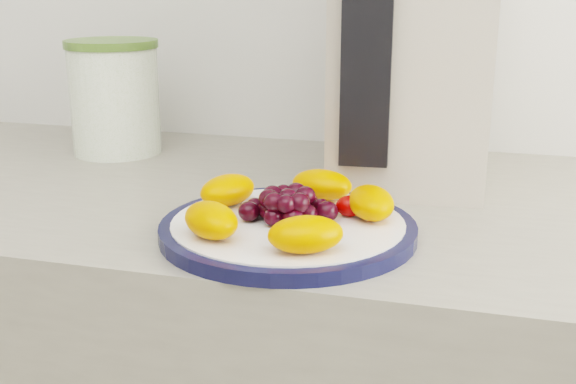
# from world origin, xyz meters

# --- Properties ---
(plate_rim) EXTENTS (0.28, 0.28, 0.01)m
(plate_rim) POSITION_xyz_m (0.11, 1.03, 0.91)
(plate_rim) COLOR #0E1134
(plate_rim) RESTS_ON counter
(plate_face) EXTENTS (0.25, 0.25, 0.02)m
(plate_face) POSITION_xyz_m (0.11, 1.03, 0.91)
(plate_face) COLOR white
(plate_face) RESTS_ON counter
(canister) EXTENTS (0.15, 0.15, 0.17)m
(canister) POSITION_xyz_m (-0.25, 1.33, 0.98)
(canister) COLOR #487414
(canister) RESTS_ON counter
(canister_lid) EXTENTS (0.16, 0.16, 0.01)m
(canister_lid) POSITION_xyz_m (-0.25, 1.33, 1.07)
(canister_lid) COLOR #50722E
(canister_lid) RESTS_ON canister
(appliance_body) EXTENTS (0.22, 0.29, 0.34)m
(appliance_body) POSITION_xyz_m (0.21, 1.32, 1.07)
(appliance_body) COLOR #BBB09F
(appliance_body) RESTS_ON counter
(appliance_panel) EXTENTS (0.06, 0.02, 0.26)m
(appliance_panel) POSITION_xyz_m (0.17, 1.17, 1.08)
(appliance_panel) COLOR black
(appliance_panel) RESTS_ON appliance_body
(fruit_plate) EXTENTS (0.24, 0.24, 0.04)m
(fruit_plate) POSITION_xyz_m (0.11, 1.04, 0.93)
(fruit_plate) COLOR #FF6D00
(fruit_plate) RESTS_ON plate_face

